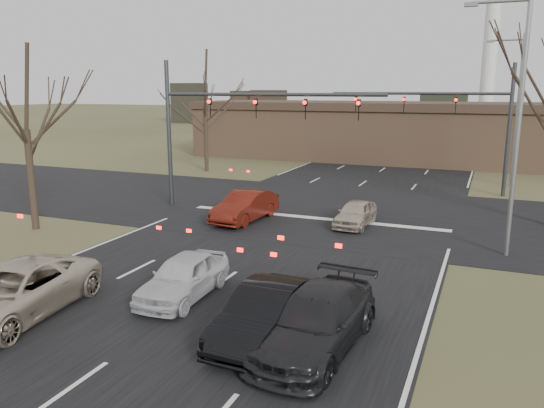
{
  "coord_description": "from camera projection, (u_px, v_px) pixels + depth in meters",
  "views": [
    {
      "loc": [
        8.15,
        -12.1,
        6.46
      ],
      "look_at": [
        0.25,
        6.87,
        2.0
      ],
      "focal_mm": 35.0,
      "sensor_mm": 36.0,
      "label": 1
    }
  ],
  "objects": [
    {
      "name": "ground",
      "position": [
        173.0,
        317.0,
        15.35
      ],
      "size": [
        360.0,
        360.0,
        0.0
      ],
      "primitive_type": "plane",
      "color": "#3D4323",
      "rests_on": "ground"
    },
    {
      "name": "road_main",
      "position": [
        426.0,
        140.0,
        69.48
      ],
      "size": [
        14.0,
        300.0,
        0.02
      ],
      "primitive_type": "cube",
      "color": "black",
      "rests_on": "ground"
    },
    {
      "name": "road_cross",
      "position": [
        325.0,
        210.0,
        28.88
      ],
      "size": [
        200.0,
        14.0,
        0.02
      ],
      "primitive_type": "cube",
      "color": "black",
      "rests_on": "ground"
    },
    {
      "name": "building",
      "position": [
        421.0,
        132.0,
        48.32
      ],
      "size": [
        42.4,
        10.4,
        5.3
      ],
      "color": "#886549",
      "rests_on": "ground"
    },
    {
      "name": "mast_arm_near",
      "position": [
        221.0,
        116.0,
        27.97
      ],
      "size": [
        12.12,
        0.24,
        8.0
      ],
      "color": "#383A3D",
      "rests_on": "ground"
    },
    {
      "name": "mast_arm_far",
      "position": [
        461.0,
        113.0,
        32.72
      ],
      "size": [
        11.12,
        0.24,
        8.0
      ],
      "color": "#383A3D",
      "rests_on": "ground"
    },
    {
      "name": "streetlight_right_near",
      "position": [
        515.0,
        113.0,
        19.88
      ],
      "size": [
        2.34,
        0.25,
        10.0
      ],
      "color": "gray",
      "rests_on": "ground"
    },
    {
      "name": "streetlight_right_far",
      "position": [
        515.0,
        103.0,
        35.03
      ],
      "size": [
        2.34,
        0.25,
        10.0
      ],
      "color": "gray",
      "rests_on": "ground"
    },
    {
      "name": "tree_left_near",
      "position": [
        22.0,
        87.0,
        23.69
      ],
      "size": [
        5.1,
        5.1,
        8.5
      ],
      "color": "black",
      "rests_on": "ground"
    },
    {
      "name": "tree_left_far",
      "position": [
        204.0,
        78.0,
        41.23
      ],
      "size": [
        5.7,
        5.7,
        9.5
      ],
      "color": "black",
      "rests_on": "ground"
    },
    {
      "name": "car_silver_suv",
      "position": [
        14.0,
        292.0,
        15.21
      ],
      "size": [
        3.12,
        5.75,
        1.53
      ],
      "primitive_type": "imported",
      "rotation": [
        0.0,
        0.0,
        0.11
      ],
      "color": "#C2B49D",
      "rests_on": "ground"
    },
    {
      "name": "car_white_sedan",
      "position": [
        183.0,
        277.0,
        16.67
      ],
      "size": [
        1.8,
        4.12,
        1.38
      ],
      "primitive_type": "imported",
      "rotation": [
        0.0,
        0.0,
        0.04
      ],
      "color": "silver",
      "rests_on": "ground"
    },
    {
      "name": "car_black_hatch",
      "position": [
        265.0,
        313.0,
        13.89
      ],
      "size": [
        1.62,
        4.39,
        1.43
      ],
      "primitive_type": "imported",
      "rotation": [
        0.0,
        0.0,
        -0.02
      ],
      "color": "black",
      "rests_on": "ground"
    },
    {
      "name": "car_charcoal_sedan",
      "position": [
        316.0,
        321.0,
        13.36
      ],
      "size": [
        2.45,
        5.24,
        1.48
      ],
      "primitive_type": "imported",
      "rotation": [
        0.0,
        0.0,
        -0.08
      ],
      "color": "black",
      "rests_on": "ground"
    },
    {
      "name": "car_red_ahead",
      "position": [
        245.0,
        206.0,
        26.42
      ],
      "size": [
        1.92,
        4.62,
        1.49
      ],
      "primitive_type": "imported",
      "rotation": [
        0.0,
        0.0,
        -0.08
      ],
      "color": "#56150C",
      "rests_on": "ground"
    },
    {
      "name": "car_silver_ahead",
      "position": [
        355.0,
        213.0,
        25.48
      ],
      "size": [
        1.61,
        3.67,
        1.23
      ],
      "primitive_type": "imported",
      "rotation": [
        0.0,
        0.0,
        -0.04
      ],
      "color": "beige",
      "rests_on": "ground"
    }
  ]
}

